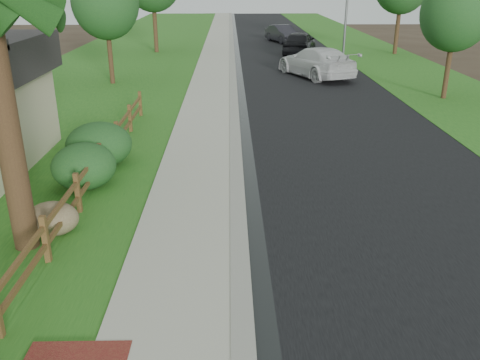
{
  "coord_description": "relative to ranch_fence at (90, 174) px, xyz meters",
  "views": [
    {
      "loc": [
        0.21,
        -6.5,
        5.59
      ],
      "look_at": [
        0.45,
        5.15,
        0.91
      ],
      "focal_mm": 38.0,
      "sensor_mm": 36.0,
      "label": 1
    }
  ],
  "objects": [
    {
      "name": "tree_near_right",
      "position": [
        14.31,
        11.55,
        3.4
      ],
      "size": [
        3.23,
        3.23,
        5.81
      ],
      "color": "#3A2417",
      "rests_on": "ground"
    },
    {
      "name": "ground",
      "position": [
        3.6,
        -6.4,
        -0.62
      ],
      "size": [
        120.0,
        120.0,
        0.0
      ],
      "primitive_type": "plane",
      "color": "#392A1F"
    },
    {
      "name": "shrub_c",
      "position": [
        -0.3,
        0.55,
        0.03
      ],
      "size": [
        2.23,
        2.23,
        1.29
      ],
      "primitive_type": "ellipsoid",
      "rotation": [
        0.0,
        0.0,
        -0.29
      ],
      "color": "#18431E",
      "rests_on": "ground"
    },
    {
      "name": "verge_far",
      "position": [
        15.1,
        28.6,
        -0.6
      ],
      "size": [
        6.0,
        90.0,
        0.04
      ],
      "primitive_type": "cube",
      "color": "#205C1A",
      "rests_on": "ground"
    },
    {
      "name": "shrub_d",
      "position": [
        -0.3,
        2.34,
        0.08
      ],
      "size": [
        2.1,
        2.1,
        1.39
      ],
      "primitive_type": "ellipsoid",
      "rotation": [
        0.0,
        0.0,
        0.03
      ],
      "color": "#18431E",
      "rests_on": "ground"
    },
    {
      "name": "dark_car_mid",
      "position": [
        9.18,
        26.96,
        0.28
      ],
      "size": [
        3.37,
        5.51,
        1.75
      ],
      "primitive_type": "imported",
      "rotation": [
        0.0,
        0.0,
        2.87
      ],
      "color": "black",
      "rests_on": "road"
    },
    {
      "name": "ranch_fence",
      "position": [
        0.0,
        0.0,
        0.0
      ],
      "size": [
        0.12,
        16.92,
        1.1
      ],
      "color": "#4C3319",
      "rests_on": "ground"
    },
    {
      "name": "dark_car_far",
      "position": [
        8.64,
        34.66,
        0.16
      ],
      "size": [
        3.04,
        4.86,
        1.51
      ],
      "primitive_type": "imported",
      "rotation": [
        0.0,
        0.0,
        0.34
      ],
      "color": "black",
      "rests_on": "road"
    },
    {
      "name": "wet_gutter",
      "position": [
        4.35,
        28.6,
        -0.6
      ],
      "size": [
        0.5,
        90.0,
        0.0
      ],
      "primitive_type": "cube",
      "color": "black",
      "rests_on": "road"
    },
    {
      "name": "road",
      "position": [
        8.2,
        28.6,
        -0.61
      ],
      "size": [
        8.0,
        90.0,
        0.02
      ],
      "primitive_type": "cube",
      "color": "black",
      "rests_on": "ground"
    },
    {
      "name": "sidewalk",
      "position": [
        2.7,
        28.6,
        -0.57
      ],
      "size": [
        2.2,
        90.0,
        0.1
      ],
      "primitive_type": "cube",
      "color": "#B0AE99",
      "rests_on": "ground"
    },
    {
      "name": "tree_near_left",
      "position": [
        -2.74,
        15.64,
        3.72
      ],
      "size": [
        3.56,
        3.56,
        6.3
      ],
      "color": "#3A2417",
      "rests_on": "ground"
    },
    {
      "name": "boulder",
      "position": [
        -0.3,
        -2.28,
        -0.22
      ],
      "size": [
        1.37,
        1.14,
        0.8
      ],
      "primitive_type": "ellipsoid",
      "rotation": [
        0.0,
        0.0,
        -0.22
      ],
      "color": "brown",
      "rests_on": "ground"
    },
    {
      "name": "white_suv",
      "position": [
        8.94,
        17.49,
        0.27
      ],
      "size": [
        4.58,
        6.46,
        1.74
      ],
      "primitive_type": "imported",
      "rotation": [
        0.0,
        0.0,
        3.54
      ],
      "color": "silver",
      "rests_on": "road"
    },
    {
      "name": "lawn_near",
      "position": [
        -4.4,
        28.6,
        -0.6
      ],
      "size": [
        9.0,
        90.0,
        0.04
      ],
      "primitive_type": "cube",
      "color": "#205C1A",
      "rests_on": "ground"
    },
    {
      "name": "curb",
      "position": [
        4.0,
        28.6,
        -0.56
      ],
      "size": [
        0.4,
        90.0,
        0.12
      ],
      "primitive_type": "cube",
      "color": "gray",
      "rests_on": "ground"
    },
    {
      "name": "grass_strip",
      "position": [
        0.8,
        28.6,
        -0.59
      ],
      "size": [
        1.6,
        90.0,
        0.06
      ],
      "primitive_type": "cube",
      "color": "#205C1A",
      "rests_on": "ground"
    }
  ]
}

